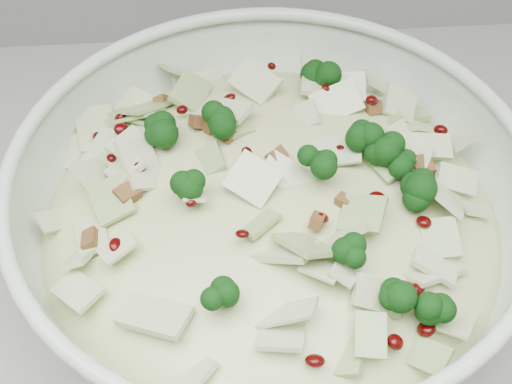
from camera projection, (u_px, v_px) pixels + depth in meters
mixing_bowl at (270, 229)px, 0.57m from camera, size 0.51×0.51×0.16m
salad at (271, 209)px, 0.55m from camera, size 0.52×0.52×0.16m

